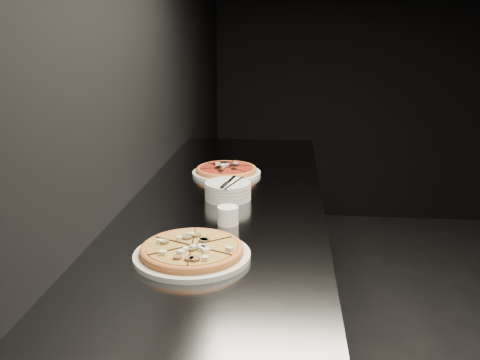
# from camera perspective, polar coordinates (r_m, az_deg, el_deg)

# --- Properties ---
(wall_left) EXTENTS (0.02, 5.00, 2.80)m
(wall_left) POSITION_cam_1_polar(r_m,az_deg,el_deg) (2.01, -12.47, 10.88)
(wall_left) COLOR black
(wall_left) RESTS_ON floor
(counter) EXTENTS (0.74, 2.44, 0.92)m
(counter) POSITION_cam_1_polar(r_m,az_deg,el_deg) (2.21, -1.51, -13.95)
(counter) COLOR slate
(counter) RESTS_ON floor
(pizza_mushroom) EXTENTS (0.40, 0.40, 0.04)m
(pizza_mushroom) POSITION_cam_1_polar(r_m,az_deg,el_deg) (1.57, -5.14, -7.59)
(pizza_mushroom) COLOR white
(pizza_mushroom) RESTS_ON counter
(pizza_tomato) EXTENTS (0.36, 0.36, 0.04)m
(pizza_tomato) POSITION_cam_1_polar(r_m,az_deg,el_deg) (2.42, -1.45, 1.01)
(pizza_tomato) COLOR white
(pizza_tomato) RESTS_ON counter
(plate_stack) EXTENTS (0.18, 0.18, 0.07)m
(plate_stack) POSITION_cam_1_polar(r_m,az_deg,el_deg) (2.08, -1.31, -1.14)
(plate_stack) COLOR white
(plate_stack) RESTS_ON counter
(cutlery) EXTENTS (0.09, 0.18, 0.01)m
(cutlery) POSITION_cam_1_polar(r_m,az_deg,el_deg) (2.06, -1.16, -0.31)
(cutlery) COLOR #BABDC2
(cutlery) RESTS_ON plate_stack
(ramekin) EXTENTS (0.07, 0.07, 0.06)m
(ramekin) POSITION_cam_1_polar(r_m,az_deg,el_deg) (1.81, -1.29, -3.75)
(ramekin) COLOR silver
(ramekin) RESTS_ON counter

